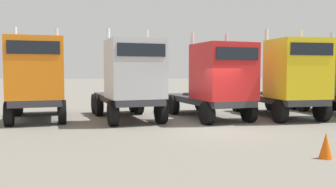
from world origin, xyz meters
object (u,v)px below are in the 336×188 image
at_px(semi_truck_silver, 131,80).
at_px(semi_truck_yellow, 290,79).
at_px(traffic_cone_mid, 326,146).
at_px(semi_truck_orange, 36,78).
at_px(semi_truck_red, 216,81).

bearing_deg(semi_truck_silver, semi_truck_yellow, 75.57).
height_order(semi_truck_yellow, traffic_cone_mid, semi_truck_yellow).
bearing_deg(semi_truck_silver, semi_truck_orange, -109.24).
height_order(semi_truck_silver, semi_truck_red, semi_truck_silver).
xyz_separation_m(semi_truck_yellow, traffic_cone_mid, (-2.72, -7.66, -1.64)).
relative_size(semi_truck_silver, traffic_cone_mid, 9.27).
distance_m(semi_truck_orange, traffic_cone_mid, 12.78).
height_order(semi_truck_orange, semi_truck_silver, semi_truck_orange).
distance_m(semi_truck_silver, semi_truck_red, 4.10).
xyz_separation_m(semi_truck_red, traffic_cone_mid, (0.92, -7.85, -1.55)).
relative_size(semi_truck_red, semi_truck_yellow, 1.07).
xyz_separation_m(semi_truck_orange, semi_truck_silver, (4.40, -0.53, -0.09)).
xyz_separation_m(semi_truck_red, semi_truck_yellow, (3.65, -0.19, 0.09)).
height_order(semi_truck_red, semi_truck_yellow, semi_truck_yellow).
bearing_deg(traffic_cone_mid, semi_truck_yellow, 70.43).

